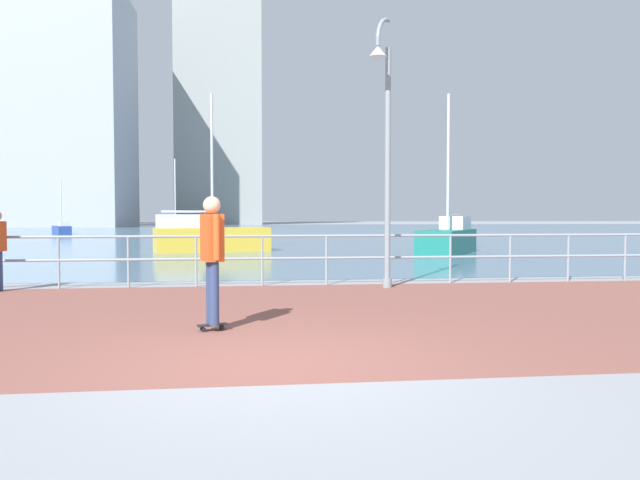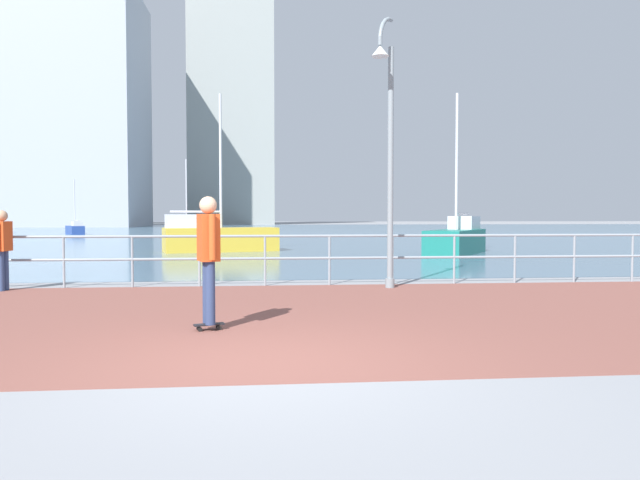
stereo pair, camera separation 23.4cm
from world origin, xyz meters
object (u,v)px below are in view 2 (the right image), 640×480
bystander (2,244)px  sailboat_navy (217,237)px  sailboat_yellow (457,239)px  sailboat_ivory (186,229)px  skateboarder (208,250)px  lamppost (388,139)px  sailboat_white (75,229)px

bystander → sailboat_navy: bearing=75.7°
sailboat_yellow → sailboat_ivory: bearing=122.9°
sailboat_yellow → sailboat_navy: sailboat_navy is taller
skateboarder → bystander: (-4.53, 4.57, -0.11)m
lamppost → bystander: 8.09m
lamppost → sailboat_white: bearing=115.4°
sailboat_navy → bystander: bearing=-104.3°
sailboat_ivory → bystander: bearing=-89.3°
sailboat_yellow → bystander: bearing=-141.2°
bystander → lamppost: bearing=-2.8°
skateboarder → sailboat_white: sailboat_white is taller
lamppost → sailboat_ivory: (-8.18, 31.21, -2.56)m
sailboat_ivory → sailboat_white: bearing=145.0°
sailboat_yellow → skateboarder: bearing=-119.2°
sailboat_white → sailboat_navy: bearing=-61.6°
lamppost → sailboat_navy: bearing=109.1°
skateboarder → sailboat_navy: 17.36m
sailboat_navy → skateboarder: bearing=-85.8°
sailboat_ivory → sailboat_navy: 18.45m
lamppost → skateboarder: (-3.27, -4.19, -2.03)m
lamppost → sailboat_yellow: sailboat_yellow is taller
bystander → sailboat_yellow: sailboat_yellow is taller
lamppost → sailboat_white: lamppost is taller
lamppost → bystander: lamppost is taller
sailboat_ivory → sailboat_navy: sailboat_navy is taller
sailboat_white → lamppost: bearing=-64.6°
lamppost → sailboat_ivory: lamppost is taller
bystander → sailboat_navy: size_ratio=0.25×
sailboat_white → sailboat_ivory: sailboat_ivory is taller
bystander → sailboat_ivory: size_ratio=0.29×
skateboarder → sailboat_white: (-14.83, 42.35, -0.64)m
sailboat_ivory → sailboat_navy: (3.64, -18.09, 0.10)m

